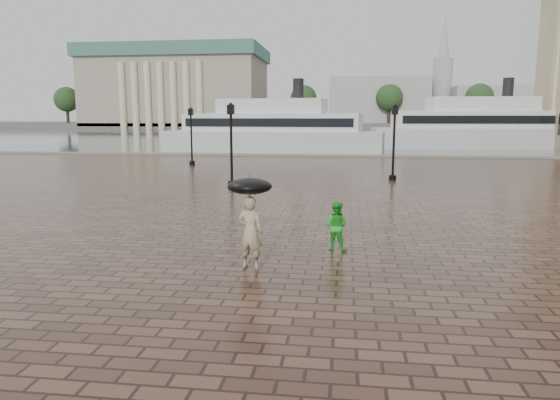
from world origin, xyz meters
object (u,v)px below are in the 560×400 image
ferry_far (479,128)px  adult_pedestrian (250,232)px  street_lamps (265,140)px  child_pedestrian (336,226)px  ferry_near (273,131)px

ferry_far → adult_pedestrian: bearing=-113.6°
street_lamps → child_pedestrian: size_ratio=10.89×
ferry_near → adult_pedestrian: bearing=-75.8°
adult_pedestrian → child_pedestrian: adult_pedestrian is taller
child_pedestrian → street_lamps: bearing=-58.6°
street_lamps → adult_pedestrian: street_lamps is taller
child_pedestrian → ferry_near: 40.80m
adult_pedestrian → ferry_far: bearing=-98.2°
adult_pedestrian → ferry_far: ferry_far is taller
street_lamps → ferry_near: bearing=97.1°
adult_pedestrian → ferry_near: bearing=-71.1°
child_pedestrian → ferry_far: bearing=-91.9°
ferry_near → ferry_far: bearing=29.1°
ferry_far → child_pedestrian: bearing=-112.2°
adult_pedestrian → ferry_near: (-5.57, 42.01, 1.41)m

